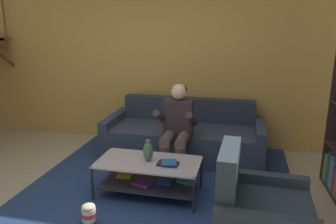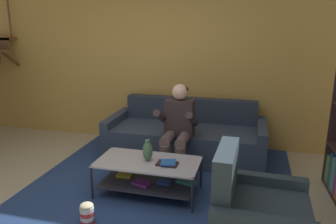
% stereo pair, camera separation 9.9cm
% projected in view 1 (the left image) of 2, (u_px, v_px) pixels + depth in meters
% --- Properties ---
extents(ground, '(16.80, 16.80, 0.00)m').
position_uv_depth(ground, '(109.00, 219.00, 3.34)').
color(ground, '#BFB697').
extents(back_partition, '(8.40, 0.12, 2.90)m').
position_uv_depth(back_partition, '(165.00, 55.00, 5.28)').
color(back_partition, gold).
rests_on(back_partition, ground).
extents(couch, '(2.30, 0.95, 0.82)m').
position_uv_depth(couch, '(184.00, 138.00, 4.90)').
color(couch, '#323E52').
rests_on(couch, ground).
extents(person_seated_center, '(0.50, 0.58, 1.18)m').
position_uv_depth(person_seated_center, '(177.00, 125.00, 4.28)').
color(person_seated_center, '#61504D').
rests_on(person_seated_center, ground).
extents(coffee_table, '(1.17, 0.61, 0.41)m').
position_uv_depth(coffee_table, '(149.00, 173.00, 3.78)').
color(coffee_table, '#B6B4BF').
rests_on(coffee_table, ground).
extents(area_rug, '(3.17, 3.20, 0.01)m').
position_uv_depth(area_rug, '(167.00, 176.00, 4.30)').
color(area_rug, navy).
rests_on(area_rug, ground).
extents(vase, '(0.12, 0.12, 0.25)m').
position_uv_depth(vase, '(148.00, 151.00, 3.73)').
color(vase, '#47704F').
rests_on(vase, coffee_table).
extents(book_stack, '(0.24, 0.19, 0.04)m').
position_uv_depth(book_stack, '(168.00, 163.00, 3.64)').
color(book_stack, '#2E2225').
rests_on(book_stack, coffee_table).
extents(armchair, '(0.85, 0.89, 0.89)m').
position_uv_depth(armchair, '(259.00, 214.00, 2.93)').
color(armchair, '#2D3C46').
rests_on(armchair, ground).
extents(popcorn_tub, '(0.14, 0.14, 0.22)m').
position_uv_depth(popcorn_tub, '(89.00, 214.00, 3.23)').
color(popcorn_tub, red).
rests_on(popcorn_tub, ground).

